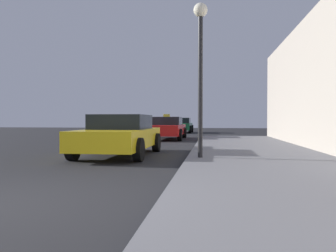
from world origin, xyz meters
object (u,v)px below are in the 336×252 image
at_px(car_red, 166,128).
at_px(car_green, 180,125).
at_px(car_yellow, 120,135).
at_px(street_lamp, 200,51).

xyz_separation_m(car_red, car_green, (-0.11, 9.41, -0.00)).
height_order(car_red, car_green, car_red).
xyz_separation_m(car_yellow, car_red, (0.25, 8.53, 0.00)).
bearing_deg(car_red, car_green, -89.34).
bearing_deg(street_lamp, car_yellow, 149.72).
xyz_separation_m(car_yellow, car_green, (0.14, 17.94, -0.00)).
bearing_deg(car_yellow, car_green, -90.44).
height_order(street_lamp, car_green, street_lamp).
height_order(car_yellow, car_red, car_red).
xyz_separation_m(street_lamp, car_green, (-2.40, 19.42, -2.23)).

